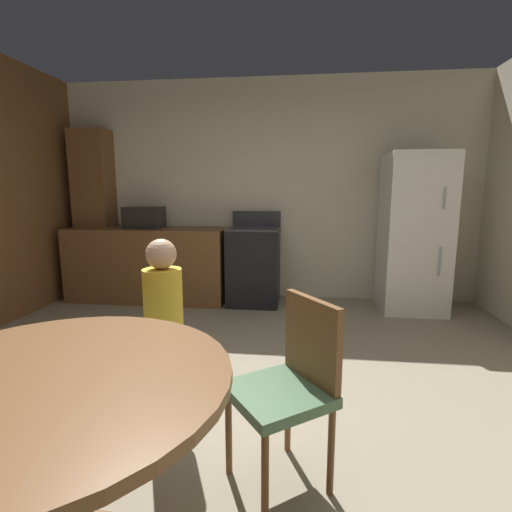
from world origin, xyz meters
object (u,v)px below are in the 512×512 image
object	(u,v)px
oven_range	(254,265)
refrigerator	(414,233)
chair_northeast	(291,380)
microwave	(144,217)
person_child	(164,327)
dining_table	(52,421)

from	to	relation	value
oven_range	refrigerator	bearing A→B (deg)	-1.70
chair_northeast	microwave	bearing A→B (deg)	-92.71
microwave	refrigerator	bearing A→B (deg)	-0.91
refrigerator	microwave	world-z (taller)	refrigerator
oven_range	chair_northeast	xyz separation A→B (m)	(0.52, -2.85, 0.03)
refrigerator	person_child	bearing A→B (deg)	-130.05
person_child	dining_table	bearing A→B (deg)	0.00
microwave	chair_northeast	distance (m)	3.44
refrigerator	person_child	size ratio (longest dim) A/B	1.61
refrigerator	chair_northeast	distance (m)	3.10
refrigerator	chair_northeast	size ratio (longest dim) A/B	2.02
oven_range	microwave	distance (m)	1.46
microwave	dining_table	size ratio (longest dim) A/B	0.37
refrigerator	person_child	world-z (taller)	refrigerator
microwave	person_child	bearing A→B (deg)	-65.22
oven_range	microwave	world-z (taller)	microwave
person_child	microwave	bearing A→B (deg)	-153.00
oven_range	dining_table	bearing A→B (deg)	-94.21
chair_northeast	person_child	xyz separation A→B (m)	(-0.74, 0.38, 0.08)
chair_northeast	dining_table	bearing A→B (deg)	0.00
dining_table	chair_northeast	size ratio (longest dim) A/B	1.37
oven_range	chair_northeast	size ratio (longest dim) A/B	1.26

